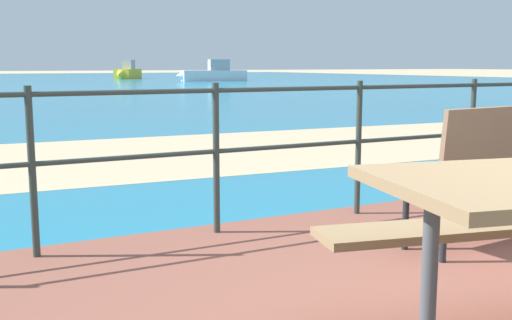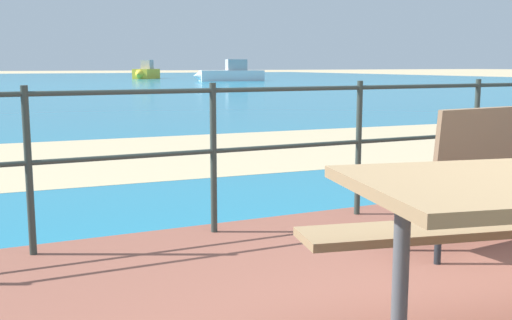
% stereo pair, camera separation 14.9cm
% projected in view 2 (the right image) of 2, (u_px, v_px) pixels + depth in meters
% --- Properties ---
extents(beach_strip, '(54.13, 6.55, 0.01)m').
position_uv_depth(beach_strip, '(141.00, 155.00, 8.18)').
color(beach_strip, tan).
rests_on(beach_strip, ground).
extents(railing_fence, '(5.94, 0.04, 1.02)m').
position_uv_depth(railing_fence, '(290.00, 135.00, 4.40)').
color(railing_fence, '#2D3833').
rests_on(railing_fence, patio_paving).
extents(boat_near, '(5.21, 1.94, 1.54)m').
position_uv_depth(boat_near, '(231.00, 74.00, 44.53)').
color(boat_near, silver).
rests_on(boat_near, sea_water).
extents(boat_mid, '(2.91, 3.35, 1.56)m').
position_uv_depth(boat_mid, '(146.00, 72.00, 51.65)').
color(boat_mid, yellow).
rests_on(boat_mid, sea_water).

